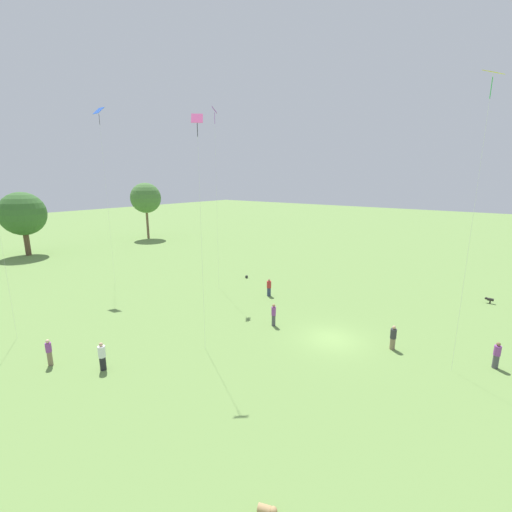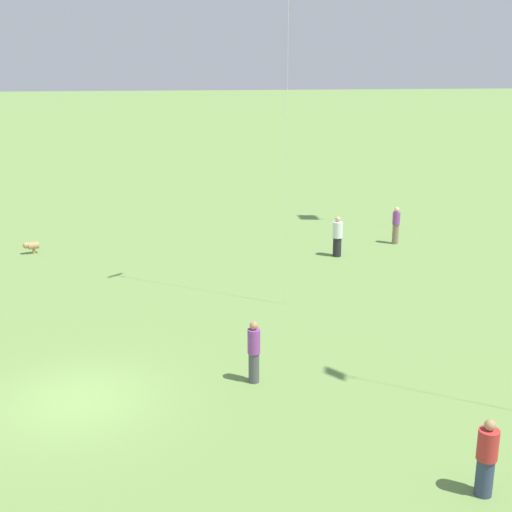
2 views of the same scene
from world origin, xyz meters
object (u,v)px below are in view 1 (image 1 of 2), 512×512
at_px(picnic_bag_0, 247,277).
at_px(person_5, 393,338).
at_px(person_2, 274,315).
at_px(person_3, 102,356).
at_px(dog_1, 267,510).
at_px(kite_0, 490,97).
at_px(dog_0, 489,299).
at_px(person_0, 49,352).
at_px(kite_3, 99,119).
at_px(person_4, 269,288).
at_px(person_1, 497,355).
at_px(kite_4, 215,126).
at_px(kite_2, 198,138).

bearing_deg(picnic_bag_0, person_5, -111.18).
xyz_separation_m(person_2, person_3, (-11.85, 4.74, -0.03)).
bearing_deg(picnic_bag_0, dog_1, -139.67).
bearing_deg(kite_0, picnic_bag_0, 143.49).
bearing_deg(dog_0, person_0, 144.12).
bearing_deg(picnic_bag_0, person_2, -131.92).
bearing_deg(picnic_bag_0, kite_3, 134.14).
distance_m(person_0, person_3, 3.63).
height_order(person_4, kite_3, kite_3).
bearing_deg(person_4, person_3, -28.35).
distance_m(dog_0, dog_1, 30.50).
bearing_deg(person_2, kite_3, 115.42).
height_order(person_2, person_3, person_2).
bearing_deg(person_1, person_0, -2.07).
xyz_separation_m(kite_4, dog_0, (12.36, -23.70, -16.30)).
distance_m(person_0, person_1, 28.21).
distance_m(kite_2, kite_4, 13.72).
relative_size(person_3, picnic_bag_0, 5.94).
height_order(person_5, kite_2, kite_2).
xyz_separation_m(person_0, dog_1, (0.18, -16.89, -0.53)).
relative_size(kite_4, dog_1, 25.78).
bearing_deg(kite_2, person_3, -115.31).
bearing_deg(kite_2, person_5, 39.70).
bearing_deg(person_0, picnic_bag_0, 122.59).
bearing_deg(person_4, person_0, -37.55).
xyz_separation_m(person_1, person_4, (2.38, 19.14, 0.02)).
height_order(person_5, picnic_bag_0, person_5).
bearing_deg(dog_1, person_5, 160.38).
relative_size(person_4, kite_0, 0.10).
bearing_deg(dog_1, kite_0, 145.99).
relative_size(person_3, kite_4, 0.10).
bearing_deg(person_0, kite_0, 62.64).
relative_size(person_4, kite_2, 0.12).
xyz_separation_m(person_4, kite_2, (-11.69, -2.79, 13.19)).
relative_size(person_4, kite_4, 0.10).
relative_size(person_5, kite_4, 0.09).
distance_m(kite_0, kite_3, 33.88).
relative_size(dog_0, dog_1, 1.04).
relative_size(person_2, kite_3, 0.10).
xyz_separation_m(person_3, kite_2, (5.80, -3.09, 13.17)).
bearing_deg(person_4, picnic_bag_0, -148.96).
distance_m(person_0, dog_1, 16.90).
bearing_deg(kite_2, kite_3, 169.20).
height_order(person_0, person_2, person_2).
distance_m(person_3, person_4, 17.49).
height_order(kite_3, picnic_bag_0, kite_3).
height_order(dog_0, dog_1, same).
height_order(kite_0, picnic_bag_0, kite_0).
xyz_separation_m(person_3, picnic_bag_0, (21.06, 5.51, -0.75)).
relative_size(person_3, kite_2, 0.12).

